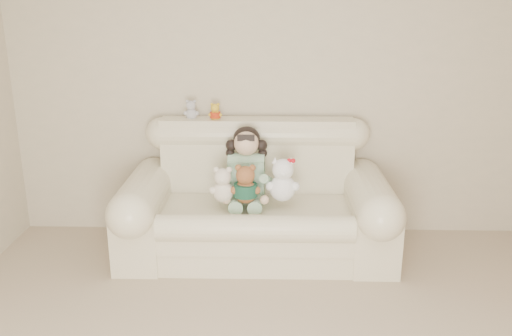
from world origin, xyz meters
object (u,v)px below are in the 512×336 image
at_px(white_cat, 283,175).
at_px(seated_child, 246,164).
at_px(brown_teddy, 245,180).
at_px(sofa, 256,193).
at_px(cream_teddy, 223,181).

bearing_deg(white_cat, seated_child, 141.39).
xyz_separation_m(seated_child, brown_teddy, (0.00, -0.25, -0.05)).
height_order(sofa, cream_teddy, sofa).
height_order(sofa, white_cat, sofa).
distance_m(sofa, brown_teddy, 0.24).
bearing_deg(brown_teddy, cream_teddy, -163.50).
relative_size(seated_child, white_cat, 1.52).
distance_m(seated_child, cream_teddy, 0.29).
relative_size(white_cat, cream_teddy, 1.24).
bearing_deg(seated_child, cream_teddy, -122.67).
xyz_separation_m(seated_child, cream_teddy, (-0.17, -0.23, -0.06)).
xyz_separation_m(sofa, seated_child, (-0.08, 0.08, 0.21)).
height_order(sofa, brown_teddy, sofa).
height_order(brown_teddy, cream_teddy, brown_teddy).
relative_size(brown_teddy, cream_teddy, 1.09).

